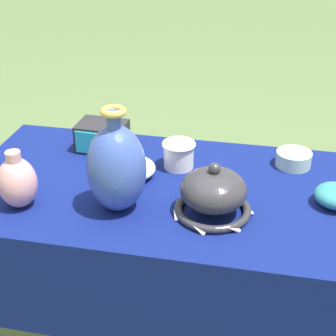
{
  "coord_description": "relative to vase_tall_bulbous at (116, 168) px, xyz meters",
  "views": [
    {
      "loc": [
        0.23,
        -1.28,
        1.54
      ],
      "look_at": [
        -0.02,
        -0.09,
        0.86
      ],
      "focal_mm": 55.0,
      "sensor_mm": 36.0,
      "label": 1
    }
  ],
  "objects": [
    {
      "name": "jar_round_rose",
      "position": [
        -0.27,
        -0.04,
        -0.05
      ],
      "size": [
        0.11,
        0.11,
        0.17
      ],
      "color": "#D19399",
      "rests_on": "display_table"
    },
    {
      "name": "mosaic_tile_box",
      "position": [
        -0.15,
        0.34,
        -0.08
      ],
      "size": [
        0.16,
        0.13,
        0.09
      ],
      "rotation": [
        0.0,
        0.0,
        -0.04
      ],
      "color": "#232328",
      "rests_on": "display_table"
    },
    {
      "name": "bowl_shallow_teal",
      "position": [
        0.59,
        0.13,
        -0.1
      ],
      "size": [
        0.12,
        0.12,
        0.06
      ],
      "primitive_type": "ellipsoid",
      "color": "teal",
      "rests_on": "display_table"
    },
    {
      "name": "pot_squat_celadon",
      "position": [
        0.48,
        0.34,
        -0.1
      ],
      "size": [
        0.11,
        0.11,
        0.05
      ],
      "primitive_type": "cylinder",
      "color": "#A8CCB7",
      "rests_on": "display_table"
    },
    {
      "name": "vase_tall_bulbous",
      "position": [
        0.0,
        0.0,
        0.0
      ],
      "size": [
        0.16,
        0.16,
        0.3
      ],
      "color": "#3851A8",
      "rests_on": "display_table"
    },
    {
      "name": "bowl_shallow_porcelain",
      "position": [
        -0.01,
        0.18,
        -0.1
      ],
      "size": [
        0.15,
        0.15,
        0.05
      ],
      "primitive_type": "ellipsoid",
      "color": "white",
      "rests_on": "display_table"
    },
    {
      "name": "display_table",
      "position": [
        0.15,
        0.12,
        -0.21
      ],
      "size": [
        1.31,
        0.66,
        0.75
      ],
      "color": "#38383D",
      "rests_on": "ground_plane"
    },
    {
      "name": "cup_wide_ivory",
      "position": [
        0.12,
        0.26,
        -0.08
      ],
      "size": [
        0.11,
        0.11,
        0.09
      ],
      "color": "white",
      "rests_on": "display_table"
    },
    {
      "name": "vase_dome_bell",
      "position": [
        0.26,
        0.03,
        -0.07
      ],
      "size": [
        0.22,
        0.23,
        0.16
      ],
      "color": "#2D2D33",
      "rests_on": "display_table"
    }
  ]
}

